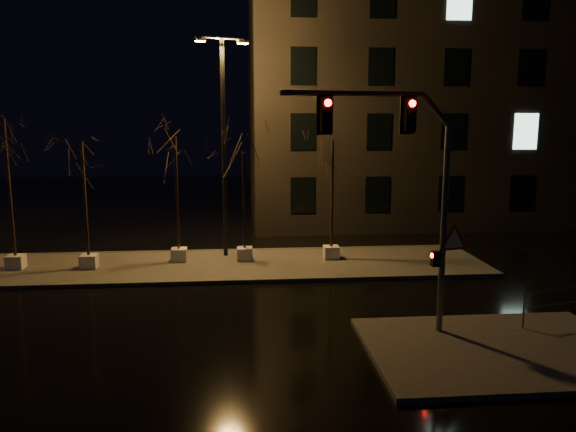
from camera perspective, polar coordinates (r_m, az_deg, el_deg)
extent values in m
plane|color=black|center=(18.19, -6.88, -10.05)|extent=(90.00, 90.00, 0.00)
cube|color=#3F3C38|center=(23.90, -6.46, -4.98)|extent=(22.00, 5.00, 0.15)
cube|color=#3F3C38|center=(16.41, 20.60, -12.62)|extent=(7.00, 5.00, 0.15)
cube|color=black|center=(37.58, 16.09, 11.51)|extent=(25.00, 12.00, 15.00)
cube|color=silver|center=(25.44, -25.92, -4.21)|extent=(0.65, 0.65, 0.55)
cylinder|color=black|center=(24.93, -26.43, 2.51)|extent=(0.11, 0.11, 5.46)
cube|color=silver|center=(24.36, -19.56, -4.37)|extent=(0.65, 0.65, 0.55)
cylinder|color=black|center=(23.89, -19.91, 1.63)|extent=(0.11, 0.11, 4.59)
cube|color=silver|center=(24.51, -11.02, -3.88)|extent=(0.65, 0.65, 0.55)
cylinder|color=black|center=(24.03, -11.22, 2.26)|extent=(0.11, 0.11, 4.75)
cube|color=silver|center=(24.30, -4.42, -3.85)|extent=(0.65, 0.65, 0.55)
cylinder|color=black|center=(23.86, -4.49, 1.57)|extent=(0.11, 0.11, 4.09)
cube|color=silver|center=(24.57, 4.42, -3.70)|extent=(0.65, 0.65, 0.55)
cylinder|color=black|center=(24.10, 4.50, 2.22)|extent=(0.11, 0.11, 4.56)
cylinder|color=#5A5D62|center=(16.28, 15.52, -1.49)|extent=(0.18, 0.18, 5.84)
cylinder|color=#5A5D62|center=(14.77, 6.71, 12.26)|extent=(3.86, 0.81, 0.14)
cube|color=black|center=(15.41, 12.28, 10.01)|extent=(0.32, 0.26, 0.88)
cube|color=black|center=(14.50, 3.91, 10.23)|extent=(0.32, 0.26, 0.88)
cube|color=black|center=(16.34, 14.75, -4.21)|extent=(0.24, 0.21, 0.44)
cone|color=red|center=(16.45, 16.44, -2.46)|extent=(1.00, 0.21, 1.01)
sphere|color=#FF0C07|center=(15.99, 16.11, 10.89)|extent=(0.18, 0.18, 0.18)
cylinder|color=black|center=(24.61, -6.53, 6.66)|extent=(0.19, 0.19, 9.35)
cylinder|color=black|center=(24.79, -6.75, 17.51)|extent=(1.98, 0.75, 0.09)
cube|color=orange|center=(24.51, -8.93, 17.22)|extent=(0.53, 0.40, 0.19)
cube|color=orange|center=(25.07, -4.61, 17.14)|extent=(0.53, 0.40, 0.19)
cylinder|color=#5A5D62|center=(17.85, 22.81, -8.97)|extent=(0.06, 0.06, 0.99)
cylinder|color=#5A5D62|center=(18.50, 25.77, -6.74)|extent=(2.37, 0.62, 0.04)
cylinder|color=#5A5D62|center=(18.62, 25.67, -8.05)|extent=(2.37, 0.62, 0.04)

